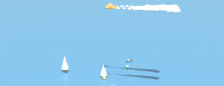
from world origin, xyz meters
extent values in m
plane|color=#1E517A|center=(0.00, 0.00, 0.00)|extent=(2000.00, 2000.00, 0.00)
cube|color=#33704C|center=(30.06, -19.02, 0.47)|extent=(5.87, 4.93, 0.94)
cone|color=#33704C|center=(27.13, -16.93, 0.47)|extent=(2.31, 2.40, 1.88)
cube|color=silver|center=(30.42, -19.27, 1.29)|extent=(2.54, 2.41, 0.70)
cube|color=black|center=(44.38, -24.51, 0.41)|extent=(3.58, 5.37, 0.82)
cone|color=black|center=(45.65, -27.39, 0.41)|extent=(2.04, 1.87, 1.65)
cube|color=silver|center=(44.22, -24.16, 1.13)|extent=(1.93, 2.18, 0.62)
ellipsoid|color=black|center=(35.51, 31.44, 0.75)|extent=(11.09, 4.65, 1.51)
cylinder|color=#B2B2B7|center=(36.31, 31.56, 7.69)|extent=(0.14, 0.14, 12.37)
cone|color=white|center=(34.98, 31.36, 7.07)|extent=(6.76, 6.76, 10.52)
ellipsoid|color=gold|center=(15.19, 3.81, 0.65)|extent=(9.50, 3.25, 1.31)
cylinder|color=#B2B2B7|center=(14.49, 3.86, 6.68)|extent=(0.14, 0.14, 10.74)
cone|color=white|center=(15.65, 3.78, 6.14)|extent=(5.48, 5.48, 9.13)
cylinder|color=orange|center=(-6.50, 3.19, 55.43)|extent=(3.75, 6.20, 1.04)
cylinder|color=white|center=(-5.23, 5.79, 55.43)|extent=(1.31, 1.05, 1.16)
cylinder|color=#4C4C51|center=(-5.04, 6.17, 55.43)|extent=(2.41, 1.21, 2.65)
cube|color=orange|center=(-6.33, 3.44, 55.16)|extent=(6.96, 4.30, 1.33)
cube|color=orange|center=(-6.58, 3.56, 56.76)|extent=(6.96, 4.30, 1.33)
cylinder|color=white|center=(-8.68, 4.59, 55.53)|extent=(0.38, 0.25, 1.61)
cylinder|color=white|center=(-7.25, 3.89, 55.81)|extent=(0.38, 0.25, 1.61)
cylinder|color=white|center=(-5.66, 3.11, 56.11)|extent=(0.38, 0.25, 1.61)
cylinder|color=white|center=(-4.22, 2.40, 56.38)|extent=(0.38, 0.25, 1.61)
cube|color=orange|center=(-7.84, 0.67, 55.97)|extent=(0.75, 1.12, 1.20)
cube|color=orange|center=(-7.76, 0.63, 55.43)|extent=(2.62, 1.90, 0.50)
cylinder|color=black|center=(-6.80, 4.22, 54.29)|extent=(0.46, 0.64, 0.61)
cylinder|color=black|center=(-5.20, 3.44, 54.59)|extent=(0.46, 0.64, 0.61)
cylinder|color=#262628|center=(-6.64, 3.59, 57.20)|extent=(0.24, 0.17, 0.90)
cylinder|color=black|center=(-6.73, 3.63, 57.18)|extent=(0.29, 0.23, 0.79)
cylinder|color=black|center=(-6.55, 3.55, 57.22)|extent=(0.29, 0.23, 0.79)
cube|color=black|center=(-6.74, 3.64, 57.84)|extent=(0.47, 0.37, 0.57)
sphere|color=tan|center=(-6.80, 3.66, 58.22)|extent=(0.21, 0.21, 0.21)
cylinder|color=black|center=(-7.17, 3.85, 57.88)|extent=(0.57, 0.34, 0.19)
cylinder|color=black|center=(-6.35, 3.45, 58.04)|extent=(0.57, 0.34, 0.19)
ellipsoid|color=silver|center=(-8.96, -1.06, 55.33)|extent=(2.06, 2.27, 1.24)
ellipsoid|color=silver|center=(-9.89, -4.37, 55.25)|extent=(2.15, 2.20, 1.40)
ellipsoid|color=silver|center=(-11.57, -7.32, 55.13)|extent=(2.98, 3.11, 1.90)
ellipsoid|color=silver|center=(-13.47, -10.17, 55.17)|extent=(3.63, 4.10, 2.12)
ellipsoid|color=silver|center=(-14.27, -13.55, 55.33)|extent=(4.45, 4.92, 2.66)
ellipsoid|color=silver|center=(-16.10, -16.42, 55.13)|extent=(4.91, 5.43, 2.95)
ellipsoid|color=silver|center=(-17.26, -19.62, 55.28)|extent=(5.27, 5.85, 3.14)
ellipsoid|color=silver|center=(-18.94, -22.57, 55.29)|extent=(6.22, 7.12, 3.57)
ellipsoid|color=silver|center=(-20.93, -25.36, 55.75)|extent=(6.85, 7.68, 4.03)
ellipsoid|color=silver|center=(-21.84, -28.69, 55.02)|extent=(7.28, 8.08, 4.34)
ellipsoid|color=silver|center=(-23.87, -31.47, 55.07)|extent=(7.44, 7.95, 4.64)
cylinder|color=orange|center=(8.31, 0.51, 54.23)|extent=(3.75, 6.20, 1.04)
cylinder|color=white|center=(9.59, 3.11, 54.23)|extent=(1.31, 1.05, 1.16)
cylinder|color=#4C4C51|center=(9.77, 3.49, 54.23)|extent=(2.41, 1.21, 2.65)
cube|color=orange|center=(8.49, 0.76, 53.96)|extent=(6.96, 4.30, 1.33)
cube|color=orange|center=(8.24, 0.88, 55.56)|extent=(6.96, 4.30, 1.33)
cylinder|color=white|center=(6.13, 1.91, 54.33)|extent=(0.38, 0.25, 1.61)
cylinder|color=white|center=(7.57, 1.21, 54.61)|extent=(0.38, 0.25, 1.61)
cylinder|color=white|center=(9.16, 0.43, 54.91)|extent=(0.38, 0.25, 1.61)
cylinder|color=white|center=(10.59, -0.28, 55.18)|extent=(0.38, 0.25, 1.61)
cube|color=orange|center=(6.98, -2.01, 54.77)|extent=(0.75, 1.12, 1.20)
cube|color=orange|center=(7.06, -2.05, 54.23)|extent=(2.62, 1.90, 0.50)
cylinder|color=black|center=(8.02, 1.54, 53.09)|extent=(0.46, 0.64, 0.61)
cylinder|color=black|center=(9.61, 0.76, 53.39)|extent=(0.46, 0.64, 0.61)
cylinder|color=#262628|center=(8.17, 0.91, 56.00)|extent=(0.24, 0.17, 0.90)
cylinder|color=red|center=(8.08, 0.95, 55.98)|extent=(0.29, 0.23, 0.79)
cylinder|color=red|center=(8.26, 0.87, 56.02)|extent=(0.29, 0.23, 0.79)
cube|color=red|center=(8.07, 0.96, 56.64)|extent=(0.47, 0.37, 0.57)
sphere|color=tan|center=(8.02, 0.99, 57.02)|extent=(0.21, 0.21, 0.21)
cylinder|color=red|center=(7.65, 1.17, 56.68)|extent=(0.57, 0.34, 0.19)
cylinder|color=red|center=(8.46, 0.77, 56.84)|extent=(0.57, 0.34, 0.19)
ellipsoid|color=silver|center=(6.41, -4.01, 54.08)|extent=(2.00, 2.15, 1.24)
ellipsoid|color=silver|center=(4.67, -6.93, 54.33)|extent=(2.69, 3.06, 1.56)
ellipsoid|color=silver|center=(3.24, -10.00, 54.53)|extent=(2.79, 2.87, 1.80)
ellipsoid|color=silver|center=(1.72, -13.03, 54.25)|extent=(3.41, 3.68, 2.11)
ellipsoid|color=silver|center=(-0.15, -15.88, 54.03)|extent=(4.30, 4.61, 2.66)
ellipsoid|color=silver|center=(-0.86, -19.31, 53.90)|extent=(4.67, 5.00, 2.90)
ellipsoid|color=silver|center=(-2.56, -22.24, 54.64)|extent=(5.24, 5.52, 3.31)
ellipsoid|color=silver|center=(-4.55, -25.04, 54.18)|extent=(5.79, 6.22, 3.58)
ellipsoid|color=silver|center=(-5.49, -28.35, 54.34)|extent=(6.61, 7.32, 3.95)
ellipsoid|color=silver|center=(-7.29, -31.24, 54.61)|extent=(7.27, 8.07, 4.33)
ellipsoid|color=silver|center=(-8.43, -34.45, 54.10)|extent=(7.89, 8.59, 4.82)
ellipsoid|color=silver|center=(-10.91, -37.01, 54.49)|extent=(8.03, 8.43, 5.09)
camera|label=1|loc=(-166.62, 39.86, 79.16)|focal=42.55mm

